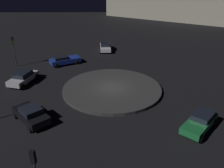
% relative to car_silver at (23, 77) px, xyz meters
% --- Properties ---
extents(ground_plane, '(116.66, 116.66, 0.00)m').
position_rel_car_silver_xyz_m(ground_plane, '(-11.12, 2.13, -0.78)').
color(ground_plane, black).
extents(roundabout_island, '(11.66, 11.66, 0.34)m').
position_rel_car_silver_xyz_m(roundabout_island, '(-11.12, 2.13, -0.61)').
color(roundabout_island, '#383838').
rests_on(roundabout_island, ground_plane).
extents(car_silver, '(3.05, 4.70, 1.50)m').
position_rel_car_silver_xyz_m(car_silver, '(0.00, 0.00, 0.00)').
color(car_silver, silver).
rests_on(car_silver, ground_plane).
extents(car_black, '(4.21, 4.36, 1.51)m').
position_rel_car_silver_xyz_m(car_black, '(-3.44, 8.59, -0.02)').
color(car_black, black).
rests_on(car_black, ground_plane).
extents(car_green, '(4.21, 4.44, 1.44)m').
position_rel_car_silver_xyz_m(car_green, '(-18.82, 10.04, -0.01)').
color(car_green, '#1E7238').
rests_on(car_green, ground_plane).
extents(car_blue, '(4.77, 3.67, 1.37)m').
position_rel_car_silver_xyz_m(car_blue, '(-4.09, -6.53, -0.07)').
color(car_blue, '#1E38A5').
rests_on(car_blue, ground_plane).
extents(car_white, '(2.14, 4.30, 1.34)m').
position_rel_car_silver_xyz_m(car_white, '(-10.18, -13.28, -0.09)').
color(car_white, white).
rests_on(car_white, ground_plane).
extents(traffic_light_north, '(0.35, 0.39, 3.92)m').
position_rel_car_silver_xyz_m(traffic_light_north, '(-6.44, 17.27, 2.02)').
color(traffic_light_north, '#2D2D2D').
rests_on(traffic_light_north, ground_plane).
extents(traffic_light_southeast, '(0.40, 0.37, 4.38)m').
position_rel_car_silver_xyz_m(traffic_light_southeast, '(2.86, -5.89, 2.33)').
color(traffic_light_southeast, '#2D2D2D').
rests_on(traffic_light_southeast, ground_plane).
extents(store_building, '(36.02, 27.99, 7.39)m').
position_rel_car_silver_xyz_m(store_building, '(-28.22, -45.66, 2.91)').
color(store_building, '#B7B299').
rests_on(store_building, ground_plane).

